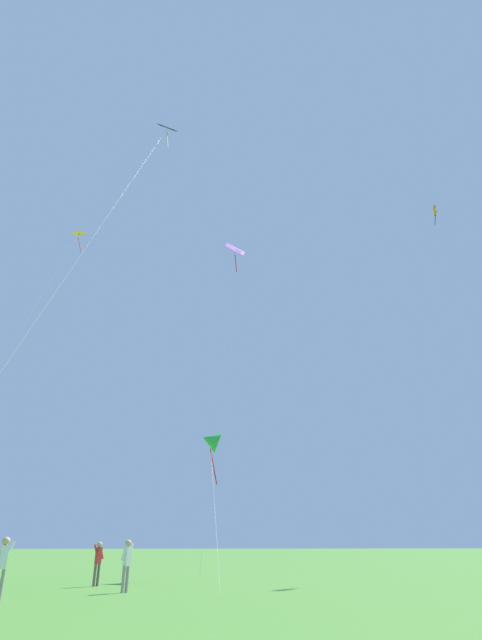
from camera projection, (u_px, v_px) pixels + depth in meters
name	position (u px, v px, depth m)	size (l,w,h in m)	color
kite_orange_box	(438.00, 217.00, 45.45)	(0.71, 10.98, 30.43)	orange
kite_black_large	(159.00, 142.00, 26.58)	(4.37, 12.30, 23.81)	black
kite_purple_streamer	(234.00, 259.00, 42.51)	(3.49, 8.81, 25.89)	purple
kite_yellow_diamond	(68.00, 253.00, 34.10)	(4.35, 8.31, 22.47)	yellow
kite_green_small	(211.00, 440.00, 26.74)	(1.24, 8.84, 7.31)	green
person_far_back	(98.00, 559.00, 19.85)	(0.43, 0.41, 1.61)	#665B4C
person_child_small	(127.00, 560.00, 17.28)	(0.42, 0.45, 1.66)	gray
person_in_red_shirt	(2.00, 562.00, 14.56)	(0.53, 0.31, 1.72)	gray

